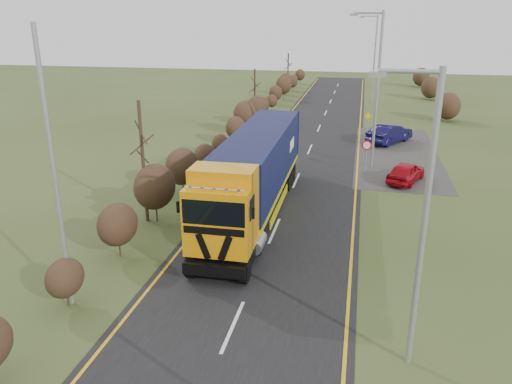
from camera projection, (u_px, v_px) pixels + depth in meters
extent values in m
plane|color=#35431C|center=(257.00, 270.00, 20.22)|extent=(160.00, 160.00, 0.00)
cube|color=black|center=(292.00, 191.00, 29.45)|extent=(8.00, 120.00, 0.02)
cube|color=#302D2A|center=(396.00, 154.00, 37.42)|extent=(6.00, 18.00, 0.02)
cube|color=gold|center=(231.00, 186.00, 30.16)|extent=(0.12, 116.00, 0.01)
cube|color=gold|center=(355.00, 195.00, 28.72)|extent=(0.12, 116.00, 0.01)
cube|color=silver|center=(233.00, 326.00, 16.51)|extent=(0.12, 3.00, 0.01)
cube|color=silver|center=(274.00, 231.00, 23.90)|extent=(0.12, 3.00, 0.01)
cube|color=silver|center=(296.00, 180.00, 31.29)|extent=(0.12, 3.00, 0.01)
cube|color=silver|center=(310.00, 149.00, 38.68)|extent=(0.12, 3.00, 0.01)
cube|color=silver|center=(319.00, 128.00, 46.07)|extent=(0.12, 3.00, 0.01)
cube|color=silver|center=(326.00, 113.00, 53.46)|extent=(0.12, 3.00, 0.01)
cube|color=silver|center=(331.00, 101.00, 60.84)|extent=(0.12, 3.00, 0.01)
cube|color=silver|center=(335.00, 92.00, 68.23)|extent=(0.12, 3.00, 0.01)
cube|color=silver|center=(338.00, 85.00, 75.62)|extent=(0.12, 3.00, 0.01)
ellipsoid|color=#2F2115|center=(65.00, 278.00, 17.32)|extent=(1.21, 1.57, 1.39)
ellipsoid|color=#2F2115|center=(118.00, 224.00, 20.89)|extent=(1.58, 2.06, 1.82)
ellipsoid|color=#2F2115|center=(155.00, 187.00, 24.47)|extent=(1.96, 2.55, 2.25)
ellipsoid|color=#2F2115|center=(182.00, 166.00, 28.21)|extent=(1.83, 2.38, 2.10)
ellipsoid|color=#2F2115|center=(205.00, 156.00, 32.03)|extent=(1.37, 1.78, 1.57)
ellipsoid|color=#2F2115|center=(220.00, 144.00, 35.80)|extent=(1.20, 1.56, 1.38)
ellipsoid|color=#2F2115|center=(236.00, 128.00, 39.36)|extent=(1.55, 2.02, 1.78)
ellipsoid|color=#2F2115|center=(245.00, 114.00, 42.96)|extent=(1.95, 2.53, 2.24)
ellipsoid|color=#2F2115|center=(257.00, 107.00, 46.65)|extent=(1.85, 2.41, 2.13)
ellipsoid|color=#2F2115|center=(263.00, 105.00, 50.53)|extent=(1.40, 1.81, 1.61)
ellipsoid|color=#2F2115|center=(272.00, 101.00, 54.24)|extent=(1.19, 1.55, 1.37)
ellipsoid|color=#2F2115|center=(276.00, 93.00, 57.88)|extent=(1.52, 1.97, 1.75)
ellipsoid|color=#2F2115|center=(284.00, 85.00, 61.39)|extent=(1.93, 2.51, 2.22)
ellipsoid|color=#2F2115|center=(286.00, 82.00, 65.16)|extent=(1.88, 2.44, 2.16)
ellipsoid|color=#2F2115|center=(293.00, 81.00, 68.93)|extent=(1.43, 1.85, 1.64)
ellipsoid|color=#2F2115|center=(294.00, 80.00, 72.77)|extent=(1.19, 1.55, 1.37)
ellipsoid|color=#2F2115|center=(300.00, 75.00, 76.30)|extent=(1.49, 1.93, 1.71)
cylinder|color=#37291B|center=(143.00, 163.00, 24.18)|extent=(0.18, 0.18, 6.05)
cylinder|color=#37291B|center=(255.00, 96.00, 48.35)|extent=(0.18, 0.18, 5.06)
cylinder|color=#37291B|center=(288.00, 72.00, 68.65)|extent=(0.18, 0.18, 5.15)
cube|color=black|center=(229.00, 245.00, 20.77)|extent=(2.46, 4.67, 0.46)
cube|color=orange|center=(222.00, 216.00, 19.37)|extent=(2.55, 2.25, 2.63)
cube|color=black|center=(215.00, 271.00, 18.99)|extent=(2.53, 0.14, 0.56)
cube|color=black|center=(203.00, 247.00, 18.69)|extent=(0.61, 0.02, 1.09)
cube|color=black|center=(225.00, 249.00, 18.52)|extent=(0.61, 0.02, 1.09)
cube|color=black|center=(213.00, 213.00, 18.18)|extent=(2.38, 0.08, 0.96)
cube|color=black|center=(214.00, 231.00, 18.39)|extent=(2.33, 0.05, 0.28)
cube|color=orange|center=(223.00, 174.00, 19.17)|extent=(2.54, 1.44, 0.57)
cylinder|color=silver|center=(214.00, 189.00, 18.11)|extent=(2.23, 0.08, 0.06)
cube|color=black|center=(178.00, 207.00, 18.66)|extent=(0.08, 0.12, 0.46)
cube|color=black|center=(253.00, 213.00, 18.10)|extent=(0.08, 0.12, 0.46)
cylinder|color=gray|center=(205.00, 238.00, 21.35)|extent=(0.58, 1.32, 0.57)
cylinder|color=gray|center=(258.00, 243.00, 20.90)|extent=(0.58, 1.32, 0.57)
cube|color=#CCC40E|center=(260.00, 184.00, 26.66)|extent=(2.63, 12.77, 0.24)
cube|color=black|center=(260.00, 157.00, 26.16)|extent=(2.60, 12.36, 2.78)
cube|color=#0E193B|center=(279.00, 132.00, 31.88)|extent=(2.51, 0.08, 2.78)
cube|color=#0E193B|center=(230.00, 196.00, 20.44)|extent=(2.51, 0.08, 2.78)
cube|color=black|center=(272.00, 174.00, 30.41)|extent=(2.35, 3.66, 0.35)
cube|color=#CCC40E|center=(233.00, 201.00, 26.20)|extent=(0.09, 5.57, 0.46)
cube|color=#CCC40E|center=(279.00, 205.00, 25.72)|extent=(0.09, 5.57, 0.46)
cylinder|color=black|center=(192.00, 265.00, 19.54)|extent=(0.33, 1.05, 1.05)
cylinder|color=black|center=(245.00, 270.00, 19.13)|extent=(0.33, 1.05, 1.05)
cylinder|color=black|center=(211.00, 238.00, 21.88)|extent=(0.33, 1.05, 1.05)
cylinder|color=black|center=(258.00, 243.00, 21.46)|extent=(0.33, 1.05, 1.05)
cylinder|color=black|center=(252.00, 180.00, 29.82)|extent=(0.33, 1.05, 1.05)
cylinder|color=black|center=(287.00, 182.00, 29.41)|extent=(0.33, 1.05, 1.05)
cylinder|color=black|center=(256.00, 175.00, 30.75)|extent=(0.33, 1.05, 1.05)
cylinder|color=black|center=(290.00, 177.00, 30.34)|extent=(0.33, 1.05, 1.05)
cylinder|color=black|center=(259.00, 170.00, 31.69)|extent=(0.33, 1.05, 1.05)
cylinder|color=black|center=(292.00, 172.00, 31.27)|extent=(0.33, 1.05, 1.05)
imported|color=#9F0711|center=(406.00, 172.00, 30.83)|extent=(2.81, 4.03, 1.27)
imported|color=black|center=(390.00, 134.00, 40.46)|extent=(3.93, 4.84, 1.55)
cylinder|color=gray|center=(423.00, 229.00, 13.44)|extent=(0.18, 0.18, 8.58)
cylinder|color=gray|center=(410.00, 71.00, 12.22)|extent=(1.53, 0.12, 0.12)
cube|color=gray|center=(378.00, 74.00, 12.40)|extent=(0.43, 0.17, 0.13)
cylinder|color=gray|center=(377.00, 92.00, 32.54)|extent=(0.18, 0.18, 10.13)
cylinder|color=gray|center=(369.00, 13.00, 31.09)|extent=(1.80, 0.12, 0.12)
cube|color=gray|center=(354.00, 15.00, 31.31)|extent=(0.51, 0.20, 0.16)
cylinder|color=gray|center=(374.00, 60.00, 57.62)|extent=(0.18, 0.18, 10.01)
cylinder|color=gray|center=(370.00, 16.00, 56.20)|extent=(1.78, 0.12, 0.12)
cube|color=gray|center=(362.00, 17.00, 56.41)|extent=(0.50, 0.20, 0.16)
cylinder|color=gray|center=(54.00, 176.00, 16.32)|extent=(0.16, 0.16, 9.57)
cylinder|color=gray|center=(366.00, 159.00, 32.42)|extent=(0.08, 0.08, 1.91)
cylinder|color=red|center=(367.00, 145.00, 32.08)|extent=(0.61, 0.04, 0.61)
cylinder|color=white|center=(367.00, 145.00, 32.06)|extent=(0.46, 0.02, 0.46)
cylinder|color=gray|center=(367.00, 124.00, 44.96)|extent=(0.08, 0.08, 1.26)
cube|color=yellow|center=(368.00, 116.00, 44.68)|extent=(0.64, 0.04, 0.64)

